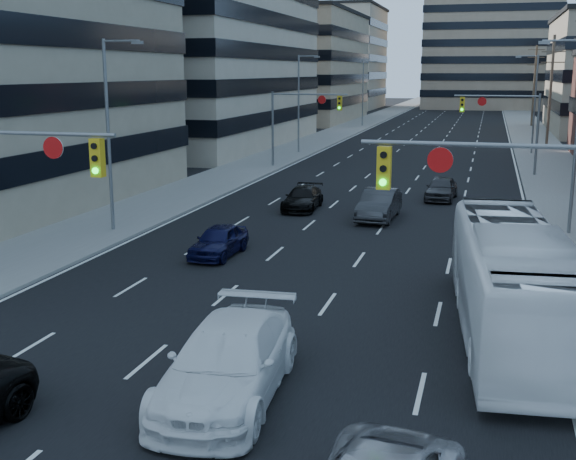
% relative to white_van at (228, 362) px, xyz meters
% --- Properties ---
extents(road_surface, '(18.00, 300.00, 0.02)m').
position_rel_white_van_xyz_m(road_surface, '(-1.04, 125.42, -0.88)').
color(road_surface, black).
rests_on(road_surface, ground).
extents(sidewalk_left, '(5.00, 300.00, 0.15)m').
position_rel_white_van_xyz_m(sidewalk_left, '(-12.54, 125.42, -0.82)').
color(sidewalk_left, slate).
rests_on(sidewalk_left, ground).
extents(sidewalk_right, '(5.00, 300.00, 0.15)m').
position_rel_white_van_xyz_m(sidewalk_right, '(10.46, 125.42, -0.82)').
color(sidewalk_right, slate).
rests_on(sidewalk_right, ground).
extents(office_left_mid, '(26.00, 34.00, 28.00)m').
position_rel_white_van_xyz_m(office_left_mid, '(-28.04, 55.42, 13.11)').
color(office_left_mid, '#ADA089').
rests_on(office_left_mid, ground).
extents(office_left_far, '(20.00, 30.00, 16.00)m').
position_rel_white_van_xyz_m(office_left_far, '(-25.04, 95.42, 7.11)').
color(office_left_far, gray).
rests_on(office_left_far, ground).
extents(bg_block_left, '(24.00, 24.00, 20.00)m').
position_rel_white_van_xyz_m(bg_block_left, '(-29.04, 135.42, 9.11)').
color(bg_block_left, '#ADA089').
rests_on(bg_block_left, ground).
extents(signal_near_right, '(6.59, 0.33, 6.00)m').
position_rel_white_van_xyz_m(signal_near_right, '(6.42, 3.42, 3.43)').
color(signal_near_right, slate).
rests_on(signal_near_right, ground).
extents(signal_far_left, '(6.09, 0.33, 6.00)m').
position_rel_white_van_xyz_m(signal_far_left, '(-8.72, 40.42, 3.41)').
color(signal_far_left, slate).
rests_on(signal_far_left, ground).
extents(signal_far_right, '(6.09, 0.33, 6.00)m').
position_rel_white_van_xyz_m(signal_far_right, '(6.64, 40.42, 3.41)').
color(signal_far_right, slate).
rests_on(signal_far_right, ground).
extents(utility_pole_midblock, '(2.20, 0.28, 11.00)m').
position_rel_white_van_xyz_m(utility_pole_midblock, '(11.16, 61.42, 4.89)').
color(utility_pole_midblock, '#4C3D2D').
rests_on(utility_pole_midblock, ground).
extents(utility_pole_distant, '(2.20, 0.28, 11.00)m').
position_rel_white_van_xyz_m(utility_pole_distant, '(11.16, 91.42, 4.89)').
color(utility_pole_distant, '#4C3D2D').
rests_on(utility_pole_distant, ground).
extents(streetlight_left_near, '(2.03, 0.22, 9.00)m').
position_rel_white_van_xyz_m(streetlight_left_near, '(-11.38, 15.42, 4.16)').
color(streetlight_left_near, slate).
rests_on(streetlight_left_near, ground).
extents(streetlight_left_mid, '(2.03, 0.22, 9.00)m').
position_rel_white_van_xyz_m(streetlight_left_mid, '(-11.38, 50.42, 4.16)').
color(streetlight_left_mid, slate).
rests_on(streetlight_left_mid, ground).
extents(streetlight_left_far, '(2.03, 0.22, 9.00)m').
position_rel_white_van_xyz_m(streetlight_left_far, '(-11.38, 85.42, 4.16)').
color(streetlight_left_far, slate).
rests_on(streetlight_left_far, ground).
extents(streetlight_right_near, '(2.03, 0.22, 9.00)m').
position_rel_white_van_xyz_m(streetlight_right_near, '(9.30, 20.42, 4.16)').
color(streetlight_right_near, slate).
rests_on(streetlight_right_near, ground).
extents(streetlight_right_far, '(2.03, 0.22, 9.00)m').
position_rel_white_van_xyz_m(streetlight_right_far, '(9.30, 55.42, 4.16)').
color(streetlight_right_far, slate).
rests_on(streetlight_right_far, ground).
extents(white_van, '(2.93, 6.31, 1.78)m').
position_rel_white_van_xyz_m(white_van, '(0.00, 0.00, 0.00)').
color(white_van, white).
rests_on(white_van, ground).
extents(transit_bus, '(3.92, 12.02, 3.29)m').
position_rel_white_van_xyz_m(transit_bus, '(6.50, 6.06, 0.75)').
color(transit_bus, white).
rests_on(transit_bus, ground).
extents(sedan_blue, '(1.65, 3.88, 1.31)m').
position_rel_white_van_xyz_m(sedan_blue, '(-5.01, 12.49, -0.24)').
color(sedan_blue, black).
rests_on(sedan_blue, ground).
extents(sedan_grey_center, '(1.85, 4.81, 1.56)m').
position_rel_white_van_xyz_m(sedan_grey_center, '(0.30, 21.90, -0.11)').
color(sedan_grey_center, '#2F2F31').
rests_on(sedan_grey_center, ground).
extents(sedan_black_far, '(1.91, 4.40, 1.26)m').
position_rel_white_van_xyz_m(sedan_black_far, '(-4.21, 23.47, -0.26)').
color(sedan_black_far, black).
rests_on(sedan_black_far, ground).
extents(sedan_grey_right, '(1.88, 4.19, 1.40)m').
position_rel_white_van_xyz_m(sedan_grey_right, '(3.03, 28.72, -0.19)').
color(sedan_grey_right, '#303032').
rests_on(sedan_grey_right, ground).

